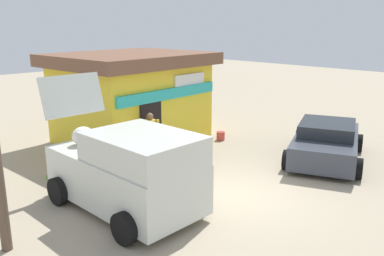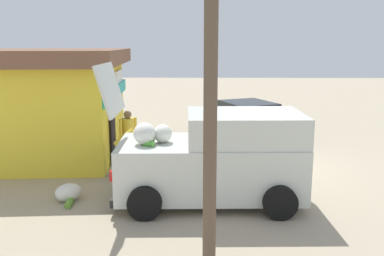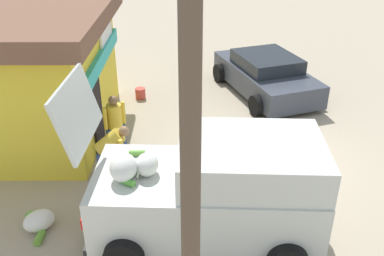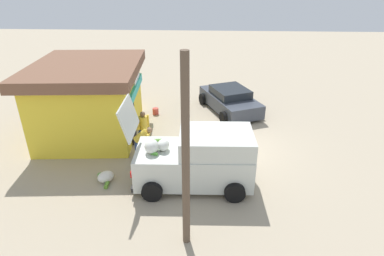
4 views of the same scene
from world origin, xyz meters
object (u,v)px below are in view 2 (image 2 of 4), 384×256
(parked_sedan, at_px, (248,119))
(customer_bending, at_px, (126,147))
(storefront_bar, at_px, (51,101))
(paint_bucket, at_px, (143,134))
(vendor_standing, at_px, (128,134))
(unloaded_banana_pile, at_px, (68,193))
(delivery_van, at_px, (216,157))

(parked_sedan, bearing_deg, customer_bending, 144.09)
(storefront_bar, distance_m, paint_bucket, 3.64)
(storefront_bar, bearing_deg, vendor_standing, -114.77)
(unloaded_banana_pile, bearing_deg, customer_bending, -32.52)
(delivery_van, xyz_separation_m, customer_bending, (1.50, 2.22, -0.16))
(customer_bending, distance_m, unloaded_banana_pile, 1.99)
(storefront_bar, relative_size, delivery_van, 1.33)
(paint_bucket, bearing_deg, storefront_bar, 131.53)
(delivery_van, bearing_deg, parked_sedan, -12.49)
(customer_bending, bearing_deg, vendor_standing, 5.96)
(customer_bending, distance_m, paint_bucket, 4.44)
(delivery_van, distance_m, paint_bucket, 6.41)
(paint_bucket, bearing_deg, delivery_van, -158.00)
(vendor_standing, xyz_separation_m, paint_bucket, (3.37, 0.05, -0.74))
(customer_bending, height_order, unloaded_banana_pile, customer_bending)
(parked_sedan, xyz_separation_m, vendor_standing, (-4.06, 3.79, 0.31))
(customer_bending, bearing_deg, unloaded_banana_pile, 147.48)
(parked_sedan, xyz_separation_m, unloaded_banana_pile, (-6.68, 4.70, -0.43))
(storefront_bar, xyz_separation_m, vendor_standing, (-1.17, -2.53, -0.75))
(delivery_van, relative_size, paint_bucket, 13.04)
(storefront_bar, height_order, parked_sedan, storefront_bar)
(parked_sedan, xyz_separation_m, paint_bucket, (-0.70, 3.84, -0.43))
(storefront_bar, relative_size, parked_sedan, 1.29)
(customer_bending, bearing_deg, storefront_bar, 50.27)
(customer_bending, xyz_separation_m, unloaded_banana_pile, (-1.59, 1.01, -0.64))
(vendor_standing, distance_m, paint_bucket, 3.45)
(customer_bending, relative_size, paint_bucket, 4.07)
(delivery_van, height_order, unloaded_banana_pile, delivery_van)
(vendor_standing, bearing_deg, storefront_bar, 65.23)
(parked_sedan, bearing_deg, vendor_standing, 136.98)
(parked_sedan, relative_size, vendor_standing, 2.79)
(delivery_van, relative_size, vendor_standing, 2.70)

